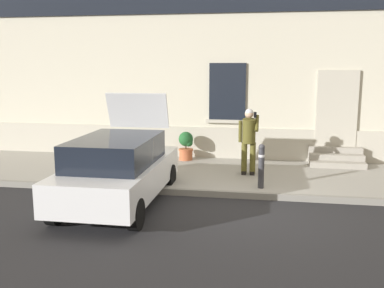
% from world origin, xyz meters
% --- Properties ---
extents(ground_plane, '(80.00, 80.00, 0.00)m').
position_xyz_m(ground_plane, '(0.00, 0.00, 0.00)').
color(ground_plane, '#232326').
extents(sidewalk, '(24.00, 3.60, 0.15)m').
position_xyz_m(sidewalk, '(0.00, 2.80, 0.07)').
color(sidewalk, '#99968E').
rests_on(sidewalk, ground).
extents(curb_edge, '(24.00, 0.12, 0.15)m').
position_xyz_m(curb_edge, '(0.00, 0.94, 0.07)').
color(curb_edge, gray).
rests_on(curb_edge, ground).
extents(building_facade, '(24.00, 1.52, 7.50)m').
position_xyz_m(building_facade, '(0.01, 5.29, 3.73)').
color(building_facade, beige).
rests_on(building_facade, ground).
extents(entrance_stoop, '(1.52, 0.96, 0.48)m').
position_xyz_m(entrance_stoop, '(2.58, 4.23, 0.34)').
color(entrance_stoop, '#9E998E').
rests_on(entrance_stoop, sidewalk).
extents(hatchback_car_white, '(1.81, 4.07, 2.34)m').
position_xyz_m(hatchback_car_white, '(-2.53, 0.03, 0.80)').
color(hatchback_car_white, white).
rests_on(hatchback_car_white, ground).
extents(bollard_near_person, '(0.15, 0.15, 1.04)m').
position_xyz_m(bollard_near_person, '(0.48, 1.35, 0.71)').
color(bollard_near_person, '#333338').
rests_on(bollard_near_person, sidewalk).
extents(person_on_phone, '(0.51, 0.49, 1.75)m').
position_xyz_m(person_on_phone, '(0.13, 2.54, 1.15)').
color(person_on_phone, '#514C1E').
rests_on(person_on_phone, sidewalk).
extents(planter_cream, '(0.44, 0.44, 0.86)m').
position_xyz_m(planter_cream, '(-3.77, 4.09, 0.61)').
color(planter_cream, beige).
rests_on(planter_cream, sidewalk).
extents(planter_terracotta, '(0.44, 0.44, 0.86)m').
position_xyz_m(planter_terracotta, '(-1.81, 4.11, 0.61)').
color(planter_terracotta, '#B25B38').
rests_on(planter_terracotta, sidewalk).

